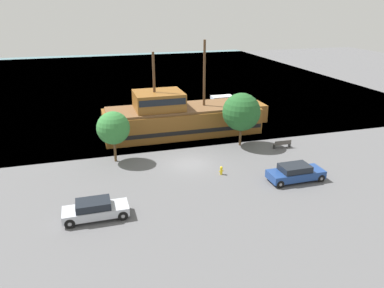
{
  "coord_description": "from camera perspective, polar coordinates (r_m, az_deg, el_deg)",
  "views": [
    {
      "loc": [
        -9.02,
        -31.32,
        14.39
      ],
      "look_at": [
        0.8,
        2.0,
        1.2
      ],
      "focal_mm": 35.0,
      "sensor_mm": 36.0,
      "label": 1
    }
  ],
  "objects": [
    {
      "name": "ground_plane",
      "position": [
        35.63,
        -0.32,
        -3.03
      ],
      "size": [
        160.0,
        160.0,
        0.0
      ],
      "primitive_type": "plane",
      "color": "#5B5B5E"
    },
    {
      "name": "parked_car_curb_front",
      "position": [
        33.28,
        15.49,
        -4.24
      ],
      "size": [
        4.83,
        1.97,
        1.46
      ],
      "color": "navy",
      "rests_on": "ground_plane"
    },
    {
      "name": "water_surface",
      "position": [
        77.21,
        -9.56,
        9.77
      ],
      "size": [
        80.0,
        80.0,
        0.0
      ],
      "primitive_type": "plane",
      "color": "slate",
      "rests_on": "ground"
    },
    {
      "name": "moored_boat_dockside",
      "position": [
        54.46,
        5.06,
        6.17
      ],
      "size": [
        7.6,
        2.14,
        1.85
      ],
      "color": "navy",
      "rests_on": "water_surface"
    },
    {
      "name": "bench_promenade_east",
      "position": [
        40.43,
        13.6,
        0.01
      ],
      "size": [
        1.9,
        0.45,
        0.85
      ],
      "color": "#4C4742",
      "rests_on": "ground_plane"
    },
    {
      "name": "parked_car_curb_mid",
      "position": [
        27.62,
        -14.54,
        -9.64
      ],
      "size": [
        4.57,
        1.81,
        1.41
      ],
      "color": "#B7BCC6",
      "rests_on": "ground_plane"
    },
    {
      "name": "pirate_ship",
      "position": [
        43.33,
        -1.8,
        4.05
      ],
      "size": [
        19.11,
        5.64,
        10.56
      ],
      "color": "brown",
      "rests_on": "water_surface"
    },
    {
      "name": "tree_row_mideast",
      "position": [
        39.4,
        7.54,
        4.86
      ],
      "size": [
        3.97,
        3.97,
        5.68
      ],
      "color": "brown",
      "rests_on": "ground_plane"
    },
    {
      "name": "fire_hydrant",
      "position": [
        33.44,
        4.48,
        -3.98
      ],
      "size": [
        0.42,
        0.25,
        0.76
      ],
      "color": "yellow",
      "rests_on": "ground_plane"
    },
    {
      "name": "tree_row_east",
      "position": [
        35.8,
        -11.91,
        2.39
      ],
      "size": [
        3.12,
        3.12,
        4.93
      ],
      "color": "brown",
      "rests_on": "ground_plane"
    }
  ]
}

